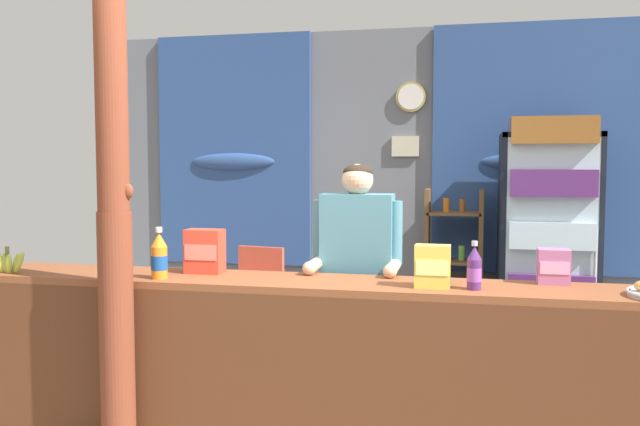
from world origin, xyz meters
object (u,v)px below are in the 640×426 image
object	(u,v)px
snack_box_instant_noodle	(433,266)
banana_bunch	(8,263)
drink_fridge	(548,230)
snack_box_wafer	(554,266)
stall_counter	(308,349)
plastic_lawn_chair	(254,292)
bottle_shelf_rack	(453,267)
soda_bottle_orange_soda	(159,257)
timber_post	(114,222)
shopkeeper	(357,259)
soda_bottle_grape_soda	(474,269)
snack_box_crackers	(205,251)

from	to	relation	value
snack_box_instant_noodle	banana_bunch	bearing A→B (deg)	-178.26
drink_fridge	snack_box_wafer	world-z (taller)	drink_fridge
stall_counter	plastic_lawn_chair	xyz separation A→B (m)	(-0.92, 1.85, -0.08)
bottle_shelf_rack	soda_bottle_orange_soda	distance (m)	2.79
timber_post	shopkeeper	xyz separation A→B (m)	(1.17, 0.78, -0.27)
timber_post	soda_bottle_grape_soda	size ratio (longest dim) A/B	10.53
plastic_lawn_chair	soda_bottle_grape_soda	distance (m)	2.60
drink_fridge	bottle_shelf_rack	size ratio (longest dim) A/B	1.41
stall_counter	soda_bottle_grape_soda	world-z (taller)	soda_bottle_grape_soda
stall_counter	soda_bottle_orange_soda	xyz separation A→B (m)	(-0.85, -0.03, 0.48)
timber_post	banana_bunch	distance (m)	0.88
soda_bottle_orange_soda	snack_box_wafer	bearing A→B (deg)	8.35
stall_counter	snack_box_crackers	world-z (taller)	snack_box_crackers
plastic_lawn_chair	snack_box_crackers	world-z (taller)	snack_box_crackers
plastic_lawn_chair	snack_box_instant_noodle	size ratio (longest dim) A/B	3.88
stall_counter	snack_box_wafer	size ratio (longest dim) A/B	20.92
plastic_lawn_chair	soda_bottle_orange_soda	size ratio (longest dim) A/B	2.98
drink_fridge	shopkeeper	size ratio (longest dim) A/B	1.22
shopkeeper	soda_bottle_orange_soda	xyz separation A→B (m)	(-1.02, -0.56, 0.06)
timber_post	plastic_lawn_chair	bearing A→B (deg)	87.90
drink_fridge	soda_bottle_grape_soda	world-z (taller)	drink_fridge
bottle_shelf_rack	snack_box_wafer	world-z (taller)	bottle_shelf_rack
timber_post	snack_box_instant_noodle	bearing A→B (deg)	9.64
snack_box_crackers	bottle_shelf_rack	bearing A→B (deg)	56.13
soda_bottle_orange_soda	snack_box_crackers	xyz separation A→B (m)	(0.17, 0.24, 0.01)
soda_bottle_orange_soda	snack_box_wafer	world-z (taller)	soda_bottle_orange_soda
shopkeeper	banana_bunch	xyz separation A→B (m)	(-1.98, -0.58, -0.01)
timber_post	shopkeeper	world-z (taller)	timber_post
bottle_shelf_rack	banana_bunch	world-z (taller)	bottle_shelf_rack
shopkeeper	banana_bunch	world-z (taller)	shopkeeper
bottle_shelf_rack	timber_post	bearing A→B (deg)	-124.01
snack_box_wafer	banana_bunch	bearing A→B (deg)	-173.95
drink_fridge	plastic_lawn_chair	size ratio (longest dim) A/B	2.22
shopkeeper	bottle_shelf_rack	bearing A→B (deg)	72.97
soda_bottle_orange_soda	banana_bunch	distance (m)	0.96
stall_counter	soda_bottle_orange_soda	world-z (taller)	soda_bottle_orange_soda
soda_bottle_grape_soda	snack_box_wafer	xyz separation A→B (m)	(0.41, 0.26, -0.01)
plastic_lawn_chair	soda_bottle_orange_soda	world-z (taller)	soda_bottle_orange_soda
bottle_shelf_rack	snack_box_instant_noodle	distance (m)	2.26
soda_bottle_grape_soda	snack_box_instant_noodle	size ratio (longest dim) A/B	1.13
plastic_lawn_chair	shopkeeper	size ratio (longest dim) A/B	0.55
stall_counter	snack_box_instant_noodle	size ratio (longest dim) A/B	17.70
snack_box_crackers	stall_counter	bearing A→B (deg)	-17.55
shopkeeper	soda_bottle_grape_soda	size ratio (longest dim) A/B	6.27
drink_fridge	soda_bottle_grape_soda	distance (m)	2.06
bottle_shelf_rack	shopkeeper	world-z (taller)	shopkeeper
drink_fridge	bottle_shelf_rack	world-z (taller)	drink_fridge
bottle_shelf_rack	soda_bottle_orange_soda	size ratio (longest dim) A/B	4.68
soda_bottle_grape_soda	snack_box_crackers	distance (m)	1.55
soda_bottle_orange_soda	snack_box_instant_noodle	size ratio (longest dim) A/B	1.30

